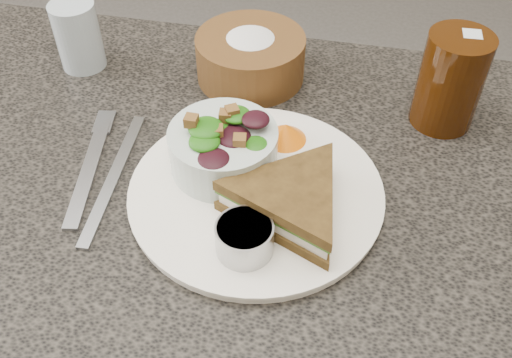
{
  "coord_description": "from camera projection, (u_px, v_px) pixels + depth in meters",
  "views": [
    {
      "loc": [
        0.14,
        -0.47,
        1.26
      ],
      "look_at": [
        0.05,
        -0.01,
        0.78
      ],
      "focal_mm": 40.0,
      "sensor_mm": 36.0,
      "label": 1
    }
  ],
  "objects": [
    {
      "name": "dressing_ramekin",
      "position": [
        245.0,
        238.0,
        0.6
      ],
      "size": [
        0.08,
        0.08,
        0.04
      ],
      "primitive_type": "cylinder",
      "rotation": [
        0.0,
        0.0,
        -0.35
      ],
      "color": "#A1A1A3",
      "rests_on": "dinner_plate"
    },
    {
      "name": "sandwich",
      "position": [
        291.0,
        201.0,
        0.64
      ],
      "size": [
        0.23,
        0.23,
        0.05
      ],
      "primitive_type": null,
      "rotation": [
        0.0,
        0.0,
        -0.41
      ],
      "color": "#553C19",
      "rests_on": "dinner_plate"
    },
    {
      "name": "orange_wedge",
      "position": [
        285.0,
        132.0,
        0.73
      ],
      "size": [
        0.08,
        0.08,
        0.03
      ],
      "primitive_type": "cone",
      "rotation": [
        0.0,
        0.0,
        0.56
      ],
      "color": "orange",
      "rests_on": "dinner_plate"
    },
    {
      "name": "knife",
      "position": [
        114.0,
        176.0,
        0.71
      ],
      "size": [
        0.03,
        0.23,
        0.0
      ],
      "primitive_type": "cube",
      "rotation": [
        0.0,
        0.0,
        0.07
      ],
      "color": "#A2A7AE",
      "rests_on": "dining_table"
    },
    {
      "name": "dinner_plate",
      "position": [
        256.0,
        193.0,
        0.69
      ],
      "size": [
        0.3,
        0.3,
        0.01
      ],
      "primitive_type": "cylinder",
      "color": "white",
      "rests_on": "dining_table"
    },
    {
      "name": "bread_basket",
      "position": [
        250.0,
        51.0,
        0.83
      ],
      "size": [
        0.2,
        0.2,
        0.09
      ],
      "primitive_type": null,
      "rotation": [
        0.0,
        0.0,
        0.3
      ],
      "color": "brown",
      "rests_on": "dining_table"
    },
    {
      "name": "water_glass",
      "position": [
        78.0,
        36.0,
        0.85
      ],
      "size": [
        0.09,
        0.09,
        0.1
      ],
      "primitive_type": "cylinder",
      "rotation": [
        0.0,
        0.0,
        0.36
      ],
      "color": "#A7B7C3",
      "rests_on": "dining_table"
    },
    {
      "name": "dining_table",
      "position": [
        231.0,
        335.0,
        0.97
      ],
      "size": [
        1.0,
        0.7,
        0.75
      ],
      "primitive_type": "cube",
      "color": "black",
      "rests_on": "floor"
    },
    {
      "name": "salad_bowl",
      "position": [
        223.0,
        143.0,
        0.68
      ],
      "size": [
        0.14,
        0.14,
        0.08
      ],
      "primitive_type": null,
      "rotation": [
        0.0,
        0.0,
        -0.07
      ],
      "color": "silver",
      "rests_on": "dinner_plate"
    },
    {
      "name": "cola_glass",
      "position": [
        452.0,
        77.0,
        0.74
      ],
      "size": [
        0.1,
        0.1,
        0.14
      ],
      "primitive_type": null,
      "rotation": [
        0.0,
        0.0,
        -0.28
      ],
      "color": "black",
      "rests_on": "dining_table"
    },
    {
      "name": "fork",
      "position": [
        89.0,
        171.0,
        0.72
      ],
      "size": [
        0.05,
        0.19,
        0.01
      ],
      "primitive_type": "cube",
      "rotation": [
        0.0,
        0.0,
        0.19
      ],
      "color": "#A4A7AF",
      "rests_on": "dining_table"
    }
  ]
}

